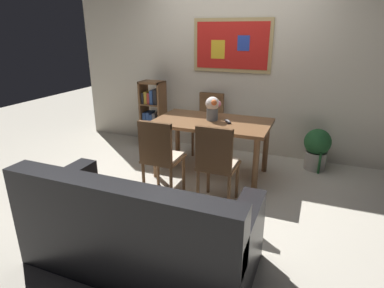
{
  "coord_description": "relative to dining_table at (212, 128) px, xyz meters",
  "views": [
    {
      "loc": [
        1.22,
        -3.23,
        1.8
      ],
      "look_at": [
        0.03,
        -0.26,
        0.65
      ],
      "focal_mm": 29.75,
      "sensor_mm": 36.0,
      "label": 1
    }
  ],
  "objects": [
    {
      "name": "ground_plane",
      "position": [
        -0.02,
        -0.44,
        -0.63
      ],
      "size": [
        12.0,
        12.0,
        0.0
      ],
      "primitive_type": "plane",
      "color": "beige"
    },
    {
      "name": "wall_back_with_painting",
      "position": [
        -0.02,
        1.03,
        0.68
      ],
      "size": [
        5.2,
        0.14,
        2.6
      ],
      "color": "beige",
      "rests_on": "ground_plane"
    },
    {
      "name": "dining_table",
      "position": [
        0.0,
        0.0,
        0.0
      ],
      "size": [
        1.44,
        0.85,
        0.73
      ],
      "color": "brown",
      "rests_on": "ground_plane"
    },
    {
      "name": "dining_chair_near_left",
      "position": [
        -0.33,
        -0.8,
        -0.09
      ],
      "size": [
        0.4,
        0.41,
        0.91
      ],
      "color": "brown",
      "rests_on": "ground_plane"
    },
    {
      "name": "dining_chair_far_left",
      "position": [
        -0.29,
        0.75,
        -0.09
      ],
      "size": [
        0.4,
        0.41,
        0.91
      ],
      "color": "brown",
      "rests_on": "ground_plane"
    },
    {
      "name": "dining_chair_near_right",
      "position": [
        0.3,
        -0.75,
        -0.09
      ],
      "size": [
        0.4,
        0.41,
        0.91
      ],
      "color": "brown",
      "rests_on": "ground_plane"
    },
    {
      "name": "leather_couch",
      "position": [
        0.02,
        -1.86,
        -0.32
      ],
      "size": [
        1.8,
        0.84,
        0.84
      ],
      "color": "black",
      "rests_on": "ground_plane"
    },
    {
      "name": "bookshelf",
      "position": [
        -1.22,
        0.67,
        -0.12
      ],
      "size": [
        0.36,
        0.28,
        1.06
      ],
      "color": "brown",
      "rests_on": "ground_plane"
    },
    {
      "name": "potted_ivy",
      "position": [
        1.27,
        0.68,
        -0.32
      ],
      "size": [
        0.35,
        0.35,
        0.59
      ],
      "color": "#B2ADA3",
      "rests_on": "ground_plane"
    },
    {
      "name": "flower_vase",
      "position": [
        -0.01,
        0.03,
        0.27
      ],
      "size": [
        0.19,
        0.19,
        0.3
      ],
      "color": "slate",
      "rests_on": "dining_table"
    },
    {
      "name": "tv_remote",
      "position": [
        0.2,
        -0.0,
        0.11
      ],
      "size": [
        0.12,
        0.16,
        0.02
      ],
      "color": "black",
      "rests_on": "dining_table"
    }
  ]
}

